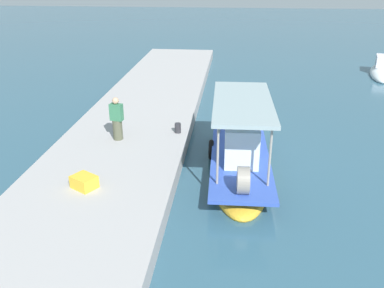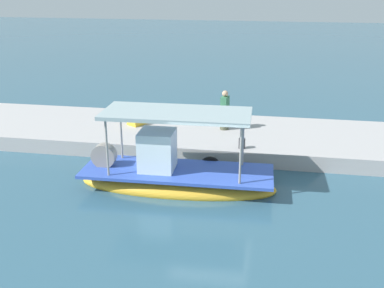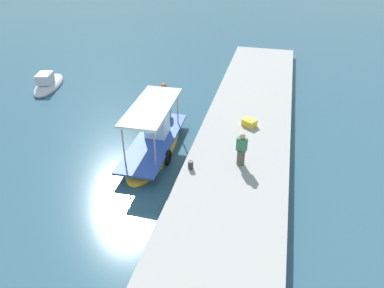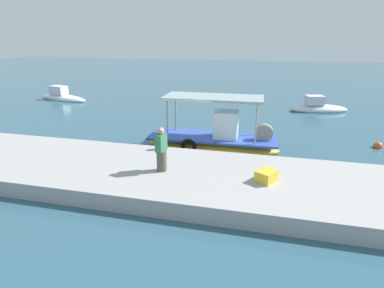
% 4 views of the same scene
% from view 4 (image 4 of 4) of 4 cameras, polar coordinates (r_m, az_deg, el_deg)
% --- Properties ---
extents(ground_plane, '(120.00, 120.00, 0.00)m').
position_cam_4_polar(ground_plane, '(16.19, -0.32, -0.10)').
color(ground_plane, '#31586C').
extents(dock_quay, '(36.00, 4.73, 0.58)m').
position_cam_4_polar(dock_quay, '(12.00, -5.80, -5.60)').
color(dock_quay, '#A7A3A3').
rests_on(dock_quay, ground_plane).
extents(main_fishing_boat, '(6.45, 2.20, 2.89)m').
position_cam_4_polar(main_fishing_boat, '(15.59, 4.04, 0.74)').
color(main_fishing_boat, gold).
rests_on(main_fishing_boat, ground_plane).
extents(fisherman_near_bollard, '(0.42, 0.50, 1.61)m').
position_cam_4_polar(fisherman_near_bollard, '(11.43, -5.48, -1.33)').
color(fisherman_near_bollard, '#4F523D').
rests_on(fisherman_near_bollard, dock_quay).
extents(mooring_bollard, '(0.24, 0.24, 0.38)m').
position_cam_4_polar(mooring_bollard, '(13.77, -5.93, -0.21)').
color(mooring_bollard, '#2D2D33').
rests_on(mooring_bollard, dock_quay).
extents(cargo_crate, '(0.81, 0.86, 0.37)m').
position_cam_4_polar(cargo_crate, '(11.03, 13.13, -5.57)').
color(cargo_crate, yellow).
rests_on(cargo_crate, dock_quay).
extents(marker_buoy, '(0.42, 0.42, 0.42)m').
position_cam_4_polar(marker_buoy, '(18.18, 30.19, -0.31)').
color(marker_buoy, '#E95418').
rests_on(marker_buoy, ground_plane).
extents(moored_boat_near, '(5.15, 2.56, 1.41)m').
position_cam_4_polar(moored_boat_near, '(30.01, -22.01, 7.72)').
color(moored_boat_near, white).
rests_on(moored_boat_near, ground_plane).
extents(moored_boat_mid, '(4.32, 2.40, 1.38)m').
position_cam_4_polar(moored_boat_mid, '(25.26, 21.58, 5.95)').
color(moored_boat_mid, silver).
rests_on(moored_boat_mid, ground_plane).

